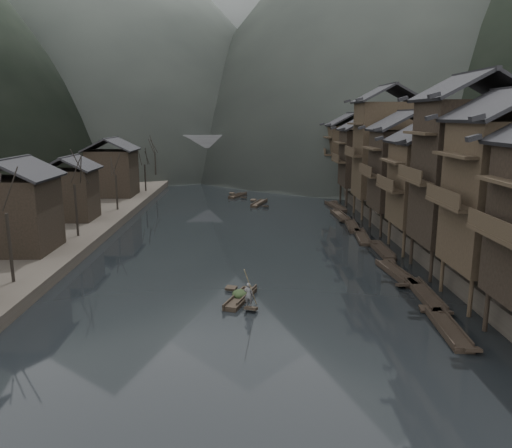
{
  "coord_description": "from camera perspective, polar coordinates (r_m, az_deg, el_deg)",
  "views": [
    {
      "loc": [
        -0.13,
        -33.51,
        12.71
      ],
      "look_at": [
        0.67,
        13.74,
        2.5
      ],
      "focal_mm": 35.0,
      "sensor_mm": 36.0,
      "label": 1
    }
  ],
  "objects": [
    {
      "name": "water",
      "position": [
        35.84,
        -0.7,
        -8.58
      ],
      "size": [
        300.0,
        300.0,
        0.0
      ],
      "primitive_type": "plane",
      "color": "black",
      "rests_on": "ground"
    },
    {
      "name": "bamboo_pole",
      "position": [
        32.85,
        -0.51,
        -3.21
      ],
      "size": [
        1.03,
        2.61,
        3.79
      ],
      "primitive_type": "cylinder",
      "rotation": [
        0.63,
        0.0,
        -0.36
      ],
      "color": "#8C7A51",
      "rests_on": "boatman"
    },
    {
      "name": "stilt_houses",
      "position": [
        55.28,
        17.56,
        7.79
      ],
      "size": [
        9.0,
        67.6,
        16.83
      ],
      "color": "black",
      "rests_on": "ground"
    },
    {
      "name": "left_bank",
      "position": [
        82.25,
        -26.07,
        2.48
      ],
      "size": [
        40.0,
        200.0,
        1.2
      ],
      "primitive_type": "cube",
      "color": "#2D2823",
      "rests_on": "ground"
    },
    {
      "name": "hero_sampan",
      "position": [
        35.53,
        -1.78,
        -8.42
      ],
      "size": [
        2.43,
        4.8,
        0.43
      ],
      "color": "black",
      "rests_on": "water"
    },
    {
      "name": "cargo_heap",
      "position": [
        35.54,
        -1.91,
        -7.48
      ],
      "size": [
        1.06,
        1.39,
        0.64
      ],
      "primitive_type": "ellipsoid",
      "color": "black",
      "rests_on": "hero_sampan"
    },
    {
      "name": "right_bank",
      "position": [
        82.32,
        24.33,
        2.86
      ],
      "size": [
        40.0,
        200.0,
        1.8
      ],
      "primitive_type": "cube",
      "color": "#2D2823",
      "rests_on": "ground"
    },
    {
      "name": "stone_bridge",
      "position": [
        105.78,
        -0.91,
        8.07
      ],
      "size": [
        40.0,
        6.0,
        9.0
      ],
      "color": "#4C4C4F",
      "rests_on": "ground"
    },
    {
      "name": "boatman",
      "position": [
        33.67,
        -0.85,
        -7.68
      ],
      "size": [
        0.66,
        0.49,
        1.66
      ],
      "primitive_type": "imported",
      "rotation": [
        0.0,
        0.0,
        2.97
      ],
      "color": "#545456",
      "rests_on": "hero_sampan"
    },
    {
      "name": "left_houses",
      "position": [
        57.79,
        -21.66,
        4.32
      ],
      "size": [
        8.1,
        53.2,
        8.73
      ],
      "color": "black",
      "rests_on": "left_bank"
    },
    {
      "name": "moored_sampans",
      "position": [
        51.94,
        12.78,
        -2.05
      ],
      "size": [
        2.39,
        49.05,
        0.47
      ],
      "color": "black",
      "rests_on": "water"
    },
    {
      "name": "midriver_boats",
      "position": [
        88.22,
        -2.33,
        4.03
      ],
      "size": [
        12.78,
        37.72,
        0.45
      ],
      "color": "black",
      "rests_on": "water"
    },
    {
      "name": "bare_trees",
      "position": [
        60.63,
        -17.21,
        5.69
      ],
      "size": [
        3.76,
        74.55,
        7.53
      ],
      "color": "black",
      "rests_on": "left_bank"
    }
  ]
}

